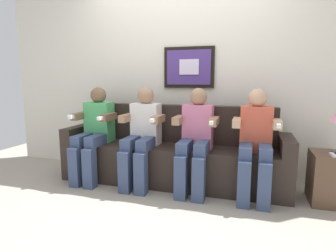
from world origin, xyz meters
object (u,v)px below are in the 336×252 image
object	(u,v)px
person_rightmost	(256,139)
person_left_center	(142,133)
spare_remote_on_table	(333,155)
person_leftmost	(94,130)
side_table_right	(332,178)
person_right_center	(196,136)
couch	(172,156)

from	to	relation	value
person_rightmost	person_left_center	bearing A→B (deg)	180.00
person_left_center	spare_remote_on_table	distance (m)	1.92
spare_remote_on_table	person_left_center	bearing A→B (deg)	178.63
person_leftmost	side_table_right	distance (m)	2.59
person_right_center	side_table_right	xyz separation A→B (m)	(1.34, 0.06, -0.36)
side_table_right	spare_remote_on_table	world-z (taller)	spare_remote_on_table
person_leftmost	side_table_right	xyz separation A→B (m)	(2.57, 0.06, -0.36)
person_leftmost	person_rightmost	size ratio (longest dim) A/B	1.00
person_rightmost	couch	bearing A→B (deg)	169.60
couch	person_rightmost	world-z (taller)	person_rightmost
person_left_center	spare_remote_on_table	size ratio (longest dim) A/B	8.54
couch	spare_remote_on_table	xyz separation A→B (m)	(1.61, -0.21, 0.20)
person_right_center	person_rightmost	bearing A→B (deg)	0.00
person_left_center	person_rightmost	distance (m)	1.23
person_leftmost	spare_remote_on_table	bearing A→B (deg)	-1.02
person_left_center	spare_remote_on_table	xyz separation A→B (m)	(1.91, -0.05, -0.10)
person_left_center	person_rightmost	size ratio (longest dim) A/B	1.00
person_right_center	person_rightmost	distance (m)	0.61
couch	person_leftmost	bearing A→B (deg)	-169.57
person_leftmost	person_right_center	distance (m)	1.23
person_right_center	person_leftmost	bearing A→B (deg)	-179.98
person_left_center	person_rightmost	xyz separation A→B (m)	(1.23, 0.00, 0.00)
couch	person_left_center	size ratio (longest dim) A/B	2.34
couch	person_rightmost	size ratio (longest dim) A/B	2.34
person_right_center	person_left_center	bearing A→B (deg)	180.00
person_leftmost	person_left_center	bearing A→B (deg)	0.04
person_leftmost	side_table_right	world-z (taller)	person_leftmost
person_rightmost	side_table_right	bearing A→B (deg)	4.78
person_leftmost	spare_remote_on_table	distance (m)	2.53
person_leftmost	spare_remote_on_table	size ratio (longest dim) A/B	8.54
person_left_center	side_table_right	xyz separation A→B (m)	(1.95, 0.06, -0.36)
person_rightmost	person_leftmost	bearing A→B (deg)	-179.99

